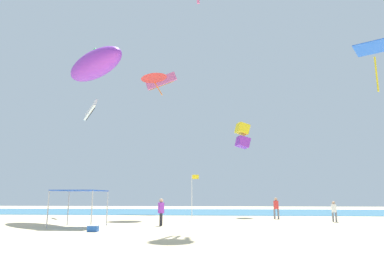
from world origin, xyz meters
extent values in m
cube|color=beige|center=(0.00, 0.00, -0.05)|extent=(110.00, 110.00, 0.10)
cube|color=teal|center=(0.00, 25.61, 0.01)|extent=(110.00, 20.24, 0.03)
cylinder|color=#B2B2B7|center=(-8.26, -0.78, 1.13)|extent=(0.07, 0.07, 2.26)
cylinder|color=#B2B2B7|center=(-5.51, -0.78, 1.13)|extent=(0.07, 0.07, 2.26)
cylinder|color=#B2B2B7|center=(-8.26, 2.00, 1.13)|extent=(0.07, 0.07, 2.26)
cylinder|color=#B2B2B7|center=(-5.51, 2.00, 1.13)|extent=(0.07, 0.07, 2.26)
cube|color=blue|center=(-6.88, 0.61, 2.29)|extent=(2.82, 2.85, 0.06)
cylinder|color=slate|center=(10.83, 7.09, 0.36)|extent=(0.14, 0.14, 0.72)
cylinder|color=slate|center=(11.01, 6.87, 0.36)|extent=(0.14, 0.14, 0.72)
cylinder|color=white|center=(10.92, 6.98, 1.03)|extent=(0.37, 0.37, 0.62)
sphere|color=tan|center=(10.92, 6.98, 1.46)|extent=(0.23, 0.23, 0.23)
cylinder|color=slate|center=(6.86, 10.55, 0.42)|extent=(0.17, 0.17, 0.85)
cylinder|color=slate|center=(7.19, 10.54, 0.42)|extent=(0.17, 0.17, 0.85)
cylinder|color=red|center=(7.02, 10.54, 1.21)|extent=(0.44, 0.44, 0.74)
sphere|color=tan|center=(7.02, 10.54, 1.72)|extent=(0.28, 0.28, 0.28)
cylinder|color=black|center=(-1.83, 2.05, 0.41)|extent=(0.16, 0.16, 0.81)
cylinder|color=black|center=(-1.84, 2.37, 0.41)|extent=(0.16, 0.16, 0.81)
cylinder|color=purple|center=(-1.83, 2.21, 1.17)|extent=(0.42, 0.42, 0.71)
sphere|color=tan|center=(-1.83, 2.21, 1.65)|extent=(0.27, 0.27, 0.27)
cylinder|color=silver|center=(-0.24, 7.56, 1.87)|extent=(0.06, 0.06, 3.73)
cube|color=yellow|center=(0.07, 7.56, 3.56)|extent=(0.55, 0.02, 0.35)
cube|color=blue|center=(-4.81, -2.26, 0.16)|extent=(0.56, 0.36, 0.32)
cube|color=white|center=(-4.81, -2.26, 0.34)|extent=(0.57, 0.37, 0.03)
cube|color=white|center=(-12.42, 15.09, 11.59)|extent=(2.24, 2.86, 2.07)
cube|color=black|center=(-12.42, 15.09, 11.14)|extent=(1.76, 2.04, 1.15)
cube|color=blue|center=(13.24, 2.73, 12.38)|extent=(3.32, 3.32, 0.07)
cylinder|color=yellow|center=(13.24, 2.73, 10.38)|extent=(0.16, 0.16, 2.57)
ellipsoid|color=purple|center=(-9.59, 8.46, 14.19)|extent=(8.16, 7.46, 2.55)
cone|color=green|center=(-9.59, 8.46, 15.52)|extent=(1.77, 1.77, 0.92)
cube|color=yellow|center=(4.52, 15.36, 9.13)|extent=(1.75, 1.61, 1.32)
cube|color=purple|center=(4.52, 15.36, 7.68)|extent=(1.75, 1.61, 1.32)
cone|color=red|center=(-4.85, 13.14, 14.65)|extent=(3.24, 3.21, 0.88)
cylinder|color=orange|center=(-4.66, 14.32, 13.76)|extent=(1.21, 0.30, 1.92)
cube|color=pink|center=(-6.33, 25.43, 18.43)|extent=(4.67, 0.69, 2.84)
cube|color=orange|center=(-6.33, 25.43, 17.81)|extent=(3.60, 0.25, 1.57)
camera|label=1|loc=(2.41, -21.24, 1.84)|focal=32.11mm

